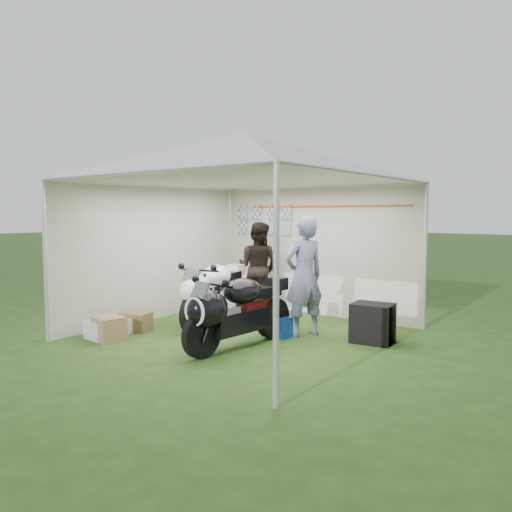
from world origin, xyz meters
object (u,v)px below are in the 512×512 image
at_px(person_blue_jacket, 304,276).
at_px(crate_0, 100,330).
at_px(paddock_stand, 277,326).
at_px(equipment_box, 373,323).
at_px(person_dark_jacket, 258,267).
at_px(crate_3, 136,322).
at_px(canopy_tent, 246,162).
at_px(motorcycle_black, 234,309).
at_px(crate_2, 124,325).
at_px(crate_1, 109,329).
at_px(motorcycle_white, 212,291).

height_order(person_blue_jacket, crate_0, person_blue_jacket).
bearing_deg(paddock_stand, equipment_box, 23.92).
relative_size(paddock_stand, person_blue_jacket, 0.23).
distance_m(person_dark_jacket, crate_0, 3.10).
relative_size(equipment_box, crate_3, 1.27).
bearing_deg(canopy_tent, person_blue_jacket, 33.65).
bearing_deg(person_blue_jacket, crate_3, -34.66).
bearing_deg(motorcycle_black, canopy_tent, 122.02).
height_order(person_dark_jacket, crate_2, person_dark_jacket).
relative_size(equipment_box, crate_1, 1.47).
bearing_deg(canopy_tent, motorcycle_white, 169.10).
distance_m(motorcycle_white, crate_0, 1.84).
height_order(crate_1, crate_2, crate_1).
xyz_separation_m(person_blue_jacket, equipment_box, (0.98, 0.27, -0.62)).
bearing_deg(crate_3, canopy_tent, 29.85).
height_order(motorcycle_black, crate_3, motorcycle_black).
bearing_deg(person_blue_jacket, paddock_stand, -20.07).
bearing_deg(person_blue_jacket, crate_0, -24.44).
bearing_deg(motorcycle_black, person_blue_jacket, 77.88).
distance_m(paddock_stand, person_blue_jacket, 0.85).
distance_m(crate_0, crate_1, 0.18).
height_order(person_blue_jacket, equipment_box, person_blue_jacket).
bearing_deg(crate_0, person_blue_jacket, 41.33).
bearing_deg(equipment_box, crate_0, -145.15).
distance_m(canopy_tent, equipment_box, 2.95).
xyz_separation_m(motorcycle_black, crate_0, (-1.89, -0.78, -0.41)).
distance_m(motorcycle_black, crate_2, 2.03).
xyz_separation_m(paddock_stand, crate_2, (-2.02, -1.21, -0.03)).
xyz_separation_m(motorcycle_black, crate_3, (-1.88, -0.16, -0.40)).
height_order(motorcycle_white, crate_0, motorcycle_white).
height_order(motorcycle_white, person_blue_jacket, person_blue_jacket).
relative_size(crate_0, crate_2, 1.26).
bearing_deg(motorcycle_black, crate_1, -152.10).
relative_size(equipment_box, crate_0, 1.37).
bearing_deg(paddock_stand, person_blue_jacket, 45.70).
bearing_deg(person_dark_jacket, canopy_tent, 109.44).
bearing_deg(crate_3, person_dark_jacket, 75.21).
xyz_separation_m(motorcycle_black, paddock_stand, (0.07, 0.90, -0.39)).
height_order(motorcycle_white, paddock_stand, motorcycle_white).
height_order(crate_2, crate_3, crate_3).
bearing_deg(paddock_stand, crate_0, -139.35).
bearing_deg(paddock_stand, crate_1, -137.30).
height_order(equipment_box, crate_0, equipment_box).
relative_size(motorcycle_white, crate_3, 4.57).
bearing_deg(crate_3, paddock_stand, 28.48).
relative_size(canopy_tent, crate_1, 14.86).
distance_m(motorcycle_white, crate_2, 1.46).
bearing_deg(motorcycle_white, equipment_box, -1.15).
distance_m(motorcycle_white, crate_3, 1.29).
relative_size(crate_2, crate_3, 0.73).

